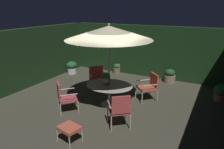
% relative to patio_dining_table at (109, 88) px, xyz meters
% --- Properties ---
extents(ground_plane, '(8.04, 7.89, 0.02)m').
position_rel_patio_dining_table_xyz_m(ground_plane, '(-0.10, -0.00, -0.62)').
color(ground_plane, '#424033').
extents(hedge_backdrop_rear, '(8.04, 0.30, 2.45)m').
position_rel_patio_dining_table_xyz_m(hedge_backdrop_rear, '(-0.10, 3.79, 0.62)').
color(hedge_backdrop_rear, '#183317').
rests_on(hedge_backdrop_rear, ground_plane).
extents(hedge_backdrop_left, '(0.30, 7.89, 2.45)m').
position_rel_patio_dining_table_xyz_m(hedge_backdrop_left, '(-3.97, -0.00, 0.62)').
color(hedge_backdrop_left, '#1B3218').
rests_on(hedge_backdrop_left, ground_plane).
extents(patio_dining_table, '(1.64, 1.36, 0.73)m').
position_rel_patio_dining_table_xyz_m(patio_dining_table, '(0.00, 0.00, 0.00)').
color(patio_dining_table, '#BCB1AB').
rests_on(patio_dining_table, ground_plane).
extents(patio_umbrella, '(2.82, 2.82, 2.79)m').
position_rel_patio_dining_table_xyz_m(patio_umbrella, '(-0.00, -0.00, 1.89)').
color(patio_umbrella, '#B5B1A6').
rests_on(patio_umbrella, ground_plane).
extents(centerpiece_planter, '(0.32, 0.32, 0.46)m').
position_rel_patio_dining_table_xyz_m(centerpiece_planter, '(-0.10, -0.06, 0.39)').
color(centerpiece_planter, tan).
rests_on(centerpiece_planter, patio_dining_table).
extents(patio_chair_north, '(0.80, 0.80, 1.01)m').
position_rel_patio_dining_table_xyz_m(patio_chair_north, '(-1.03, -1.13, -0.05)').
color(patio_chair_north, '#BAADA9').
rests_on(patio_chair_north, ground_plane).
extents(patio_chair_northeast, '(0.80, 0.80, 1.02)m').
position_rel_patio_dining_table_xyz_m(patio_chair_northeast, '(0.97, -1.18, -0.02)').
color(patio_chair_northeast, '#B9AEA4').
rests_on(patio_chair_northeast, ground_plane).
extents(patio_chair_east, '(0.86, 0.86, 0.98)m').
position_rel_patio_dining_table_xyz_m(patio_chair_east, '(1.08, 1.08, -0.05)').
color(patio_chair_east, '#B4B5A5').
rests_on(patio_chair_east, ground_plane).
extents(patio_chair_southeast, '(0.85, 0.85, 0.96)m').
position_rel_patio_dining_table_xyz_m(patio_chair_southeast, '(-1.12, 1.03, -0.06)').
color(patio_chair_southeast, '#BBB5AB').
rests_on(patio_chair_southeast, ground_plane).
extents(ottoman_footrest, '(0.61, 0.54, 0.42)m').
position_rel_patio_dining_table_xyz_m(ottoman_footrest, '(0.14, -2.37, -0.24)').
color(ottoman_footrest, '#B6B3A7').
rests_on(ottoman_footrest, ground_plane).
extents(potted_plant_left_far, '(0.58, 0.58, 0.63)m').
position_rel_patio_dining_table_xyz_m(potted_plant_left_far, '(3.46, 2.17, -0.27)').
color(potted_plant_left_far, '#B16644').
rests_on(potted_plant_left_far, ground_plane).
extents(potted_plant_back_center, '(0.51, 0.51, 0.62)m').
position_rel_patio_dining_table_xyz_m(potted_plant_back_center, '(1.31, 3.32, -0.31)').
color(potted_plant_back_center, '#896D52').
rests_on(potted_plant_back_center, ground_plane).
extents(potted_plant_left_near, '(0.37, 0.37, 0.49)m').
position_rel_patio_dining_table_xyz_m(potted_plant_left_near, '(-1.44, 3.47, -0.36)').
color(potted_plant_left_near, '#82634E').
rests_on(potted_plant_left_near, ground_plane).
extents(potted_plant_right_far, '(0.53, 0.53, 0.63)m').
position_rel_patio_dining_table_xyz_m(potted_plant_right_far, '(-3.43, 2.33, -0.27)').
color(potted_plant_right_far, beige).
rests_on(potted_plant_right_far, ground_plane).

